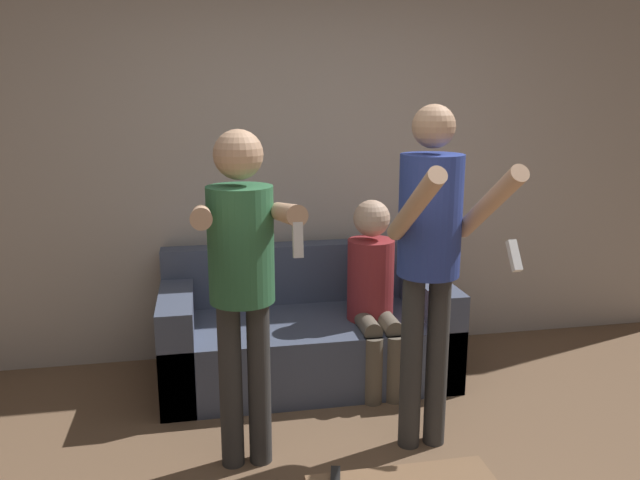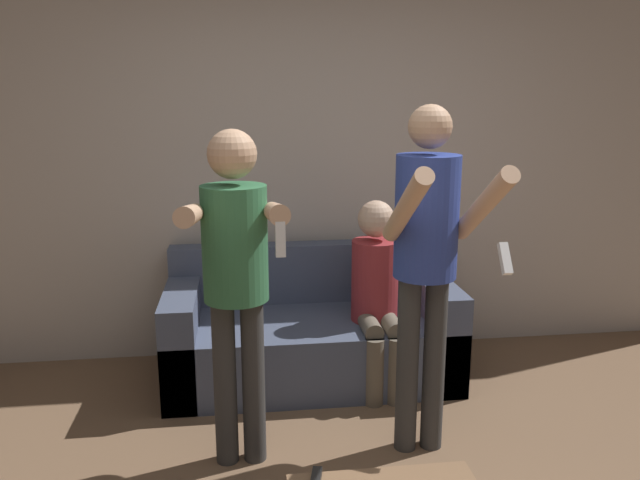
{
  "view_description": "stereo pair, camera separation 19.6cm",
  "coord_description": "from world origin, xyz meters",
  "px_view_note": "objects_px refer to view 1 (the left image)",
  "views": [
    {
      "loc": [
        -0.63,
        -1.97,
        1.76
      ],
      "look_at": [
        -0.02,
        1.22,
        1.0
      ],
      "focal_mm": 35.0,
      "sensor_mm": 36.0,
      "label": 1
    },
    {
      "loc": [
        -0.44,
        -2.01,
        1.76
      ],
      "look_at": [
        -0.02,
        1.22,
        1.0
      ],
      "focal_mm": 35.0,
      "sensor_mm": 36.0,
      "label": 2
    }
  ],
  "objects_px": {
    "couch": "(306,334)",
    "person_standing_left": "(242,265)",
    "remote_far": "(335,480)",
    "person_standing_right": "(431,244)",
    "person_seated": "(373,287)"
  },
  "relations": [
    {
      "from": "couch",
      "to": "person_standing_left",
      "type": "xyz_separation_m",
      "value": [
        -0.45,
        -0.94,
        0.74
      ]
    },
    {
      "from": "couch",
      "to": "person_seated",
      "type": "distance_m",
      "value": 0.55
    },
    {
      "from": "person_standing_left",
      "to": "remote_far",
      "type": "xyz_separation_m",
      "value": [
        0.28,
        -0.73,
        -0.64
      ]
    },
    {
      "from": "remote_far",
      "to": "person_seated",
      "type": "bearing_deg",
      "value": 69.49
    },
    {
      "from": "couch",
      "to": "person_standing_left",
      "type": "height_order",
      "value": "person_standing_left"
    },
    {
      "from": "person_standing_right",
      "to": "person_seated",
      "type": "xyz_separation_m",
      "value": [
        -0.06,
        0.75,
        -0.44
      ]
    },
    {
      "from": "couch",
      "to": "person_standing_right",
      "type": "relative_size",
      "value": 1.03
    },
    {
      "from": "person_standing_right",
      "to": "remote_far",
      "type": "relative_size",
      "value": 11.14
    },
    {
      "from": "person_standing_right",
      "to": "person_seated",
      "type": "relative_size",
      "value": 1.5
    },
    {
      "from": "person_seated",
      "to": "remote_far",
      "type": "relative_size",
      "value": 7.43
    },
    {
      "from": "person_standing_left",
      "to": "person_seated",
      "type": "distance_m",
      "value": 1.19
    },
    {
      "from": "person_standing_right",
      "to": "person_seated",
      "type": "distance_m",
      "value": 0.87
    },
    {
      "from": "person_standing_right",
      "to": "person_standing_left",
      "type": "bearing_deg",
      "value": -179.77
    },
    {
      "from": "couch",
      "to": "person_standing_right",
      "type": "bearing_deg",
      "value": -64.49
    },
    {
      "from": "couch",
      "to": "person_seated",
      "type": "height_order",
      "value": "person_seated"
    }
  ]
}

